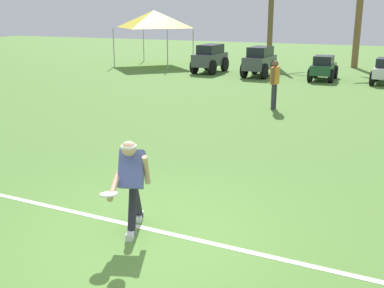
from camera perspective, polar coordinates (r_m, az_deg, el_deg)
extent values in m
plane|color=#558536|center=(7.00, -5.63, -10.96)|extent=(80.00, 80.00, 0.00)
cube|color=white|center=(7.20, -4.62, -10.12)|extent=(25.43, 1.12, 0.01)
cylinder|color=#23232D|center=(7.00, -7.09, -7.77)|extent=(0.22, 0.37, 0.72)
cube|color=silver|center=(6.99, -7.28, -10.62)|extent=(0.18, 0.28, 0.10)
cylinder|color=#23232D|center=(7.28, -6.57, -6.80)|extent=(0.25, 0.45, 0.69)
cube|color=silver|center=(7.53, -6.26, -8.55)|extent=(0.18, 0.28, 0.10)
cube|color=#4C5699|center=(6.82, -7.18, -2.98)|extent=(0.46, 0.50, 0.57)
sphere|color=tan|center=(6.61, -7.50, -0.53)|extent=(0.27, 0.27, 0.21)
cylinder|color=white|center=(6.60, -7.51, -0.28)|extent=(0.27, 0.27, 0.03)
cylinder|color=tan|center=(6.65, -9.17, -4.86)|extent=(0.26, 0.57, 0.27)
cylinder|color=tan|center=(6.84, -5.45, -3.09)|extent=(0.17, 0.29, 0.49)
cylinder|color=white|center=(6.46, -9.85, -5.89)|extent=(0.34, 0.34, 0.05)
cylinder|color=#33333D|center=(15.68, 9.56, 5.52)|extent=(0.12, 0.12, 0.82)
cylinder|color=#33333D|center=(15.85, 9.79, 5.62)|extent=(0.12, 0.12, 0.82)
cube|color=orange|center=(15.66, 9.79, 8.02)|extent=(0.23, 0.36, 0.54)
cylinder|color=brown|center=(15.47, 9.52, 7.97)|extent=(0.08, 0.08, 0.52)
cylinder|color=brown|center=(15.86, 10.06, 8.13)|extent=(0.08, 0.08, 0.52)
sphere|color=brown|center=(15.62, 9.86, 9.36)|extent=(0.22, 0.22, 0.20)
cube|color=#474C51|center=(24.71, 2.13, 9.99)|extent=(1.09, 2.40, 0.60)
cube|color=#1E232B|center=(24.71, 2.20, 11.20)|extent=(0.94, 1.59, 0.44)
cylinder|color=black|center=(25.65, 1.86, 9.53)|extent=(0.22, 0.73, 0.72)
cylinder|color=black|center=(25.26, 3.90, 9.41)|extent=(0.22, 0.73, 0.72)
cylinder|color=black|center=(24.26, 0.28, 9.18)|extent=(0.22, 0.73, 0.72)
cylinder|color=black|center=(23.84, 2.41, 9.05)|extent=(0.22, 0.73, 0.72)
cube|color=#474C51|center=(23.46, 8.02, 9.54)|extent=(1.06, 2.38, 0.60)
cube|color=#1E232B|center=(23.46, 8.11, 10.82)|extent=(0.91, 1.58, 0.44)
cylinder|color=black|center=(24.38, 7.47, 9.08)|extent=(0.20, 0.73, 0.72)
cylinder|color=black|center=(24.09, 9.70, 8.91)|extent=(0.20, 0.73, 0.72)
cylinder|color=black|center=(22.92, 6.20, 8.71)|extent=(0.20, 0.73, 0.72)
cylinder|color=black|center=(22.61, 8.56, 8.53)|extent=(0.20, 0.73, 0.72)
cube|color=#235133|center=(22.85, 15.31, 8.60)|extent=(0.95, 2.22, 0.42)
cube|color=#1E232B|center=(22.71, 15.35, 9.58)|extent=(0.82, 1.12, 0.38)
cylinder|color=black|center=(23.69, 14.45, 8.39)|extent=(0.19, 0.60, 0.60)
cylinder|color=black|center=(23.58, 16.63, 8.20)|extent=(0.19, 0.60, 0.60)
cylinder|color=black|center=(22.18, 13.84, 7.96)|extent=(0.19, 0.60, 0.60)
cylinder|color=black|center=(22.06, 16.16, 7.75)|extent=(0.19, 0.60, 0.60)
cylinder|color=black|center=(23.41, 21.03, 7.76)|extent=(0.21, 0.61, 0.60)
cylinder|color=black|center=(21.89, 20.59, 7.31)|extent=(0.21, 0.61, 0.60)
cylinder|color=brown|center=(30.27, 9.35, 15.66)|extent=(0.32, 0.32, 6.38)
cylinder|color=brown|center=(28.13, 19.20, 14.59)|extent=(0.36, 0.36, 5.94)
cylinder|color=#B2B5BA|center=(28.78, 0.13, 11.60)|extent=(0.06, 0.06, 2.10)
cylinder|color=#B2B5BA|center=(30.28, -5.76, 11.73)|extent=(0.06, 0.06, 2.10)
cylinder|color=#B2B5BA|center=(25.78, -2.93, 11.09)|extent=(0.06, 0.06, 2.10)
cylinder|color=#B2B5BA|center=(27.44, -9.27, 11.20)|extent=(0.06, 0.06, 2.10)
pyramid|color=yellow|center=(27.95, -4.53, 14.56)|extent=(3.50, 3.50, 0.95)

